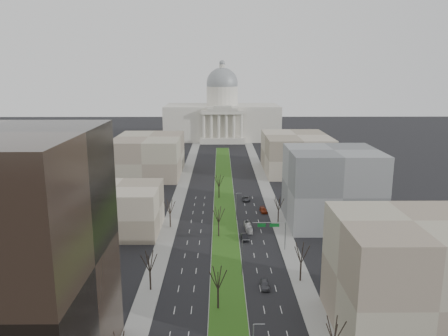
{
  "coord_description": "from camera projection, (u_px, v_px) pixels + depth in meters",
  "views": [
    {
      "loc": [
        -1.51,
        -41.73,
        48.33
      ],
      "look_at": [
        -0.14,
        111.32,
        13.85
      ],
      "focal_mm": 35.0,
      "sensor_mm": 36.0,
      "label": 1
    }
  ],
  "objects": [
    {
      "name": "building_grey_right",
      "position": [
        332.0,
        187.0,
        138.75
      ],
      "size": [
        28.0,
        26.0,
        24.0
      ],
      "primitive_type": "cube",
      "color": "slate",
      "rests_on": "ground"
    },
    {
      "name": "sidewalk_right",
      "position": [
        278.0,
        219.0,
        144.16
      ],
      "size": [
        5.0,
        330.0,
        0.15
      ],
      "primitive_type": "cube",
      "color": "gray",
      "rests_on": "ground"
    },
    {
      "name": "capitol",
      "position": [
        222.0,
        116.0,
        310.75
      ],
      "size": [
        80.0,
        46.0,
        55.0
      ],
      "color": "beige",
      "rests_on": "ground"
    },
    {
      "name": "tree_right_far",
      "position": [
        279.0,
        203.0,
        139.81
      ],
      "size": [
        5.04,
        5.04,
        9.07
      ],
      "color": "black",
      "rests_on": "ground"
    },
    {
      "name": "ground",
      "position": [
        224.0,
        198.0,
        168.41
      ],
      "size": [
        600.0,
        600.0,
        0.0
      ],
      "primitive_type": "plane",
      "color": "black",
      "rests_on": "ground"
    },
    {
      "name": "tree_median_b",
      "position": [
        219.0,
        214.0,
        127.83
      ],
      "size": [
        5.4,
        5.4,
        9.72
      ],
      "color": "black",
      "rests_on": "ground"
    },
    {
      "name": "tree_right_mid",
      "position": [
        301.0,
        253.0,
        100.65
      ],
      "size": [
        5.52,
        5.52,
        9.94
      ],
      "color": "black",
      "rests_on": "ground"
    },
    {
      "name": "building_far_right",
      "position": [
        296.0,
        153.0,
        210.63
      ],
      "size": [
        30.0,
        40.0,
        18.0
      ],
      "primitive_type": "cube",
      "color": "gray",
      "rests_on": "ground"
    },
    {
      "name": "tree_median_a",
      "position": [
        218.0,
        278.0,
        88.81
      ],
      "size": [
        5.4,
        5.4,
        9.72
      ],
      "color": "black",
      "rests_on": "ground"
    },
    {
      "name": "tree_median_c",
      "position": [
        219.0,
        180.0,
        166.85
      ],
      "size": [
        5.4,
        5.4,
        9.72
      ],
      "color": "black",
      "rests_on": "ground"
    },
    {
      "name": "mast_arm_signs",
      "position": [
        275.0,
        229.0,
        118.43
      ],
      "size": [
        9.12,
        0.24,
        8.09
      ],
      "color": "gray",
      "rests_on": "ground"
    },
    {
      "name": "median",
      "position": [
        224.0,
        199.0,
        167.4
      ],
      "size": [
        8.0,
        222.03,
        0.2
      ],
      "color": "#999993",
      "rests_on": "ground"
    },
    {
      "name": "streetlamp_median_c",
      "position": [
        236.0,
        206.0,
        143.0
      ],
      "size": [
        1.9,
        0.2,
        9.16
      ],
      "color": "gray",
      "rests_on": "ground"
    },
    {
      "name": "car_grey_near",
      "position": [
        265.0,
        284.0,
        98.81
      ],
      "size": [
        2.04,
        4.92,
        1.67
      ],
      "primitive_type": "imported",
      "rotation": [
        0.0,
        0.0,
        0.01
      ],
      "color": "#48494F",
      "rests_on": "ground"
    },
    {
      "name": "building_far_left",
      "position": [
        149.0,
        155.0,
        205.14
      ],
      "size": [
        30.0,
        40.0,
        18.0
      ],
      "primitive_type": "cube",
      "color": "gray",
      "rests_on": "ground"
    },
    {
      "name": "car_red",
      "position": [
        263.0,
        210.0,
        151.49
      ],
      "size": [
        2.68,
        5.48,
        1.54
      ],
      "primitive_type": "imported",
      "rotation": [
        0.0,
        0.0,
        0.1
      ],
      "color": "maroon",
      "rests_on": "ground"
    },
    {
      "name": "sidewalk_left",
      "position": [
        172.0,
        220.0,
        143.85
      ],
      "size": [
        5.0,
        330.0,
        0.15
      ],
      "primitive_type": "cube",
      "color": "gray",
      "rests_on": "ground"
    },
    {
      "name": "tree_right_near",
      "position": [
        335.0,
        330.0,
        71.49
      ],
      "size": [
        5.16,
        5.16,
        9.29
      ],
      "color": "black",
      "rests_on": "ground"
    },
    {
      "name": "car_black",
      "position": [
        245.0,
        237.0,
        126.99
      ],
      "size": [
        2.18,
        5.22,
        1.68
      ],
      "primitive_type": "imported",
      "rotation": [
        0.0,
        0.0,
        0.08
      ],
      "color": "black",
      "rests_on": "ground"
    },
    {
      "name": "building_tan_right",
      "position": [
        407.0,
        277.0,
        80.43
      ],
      "size": [
        26.0,
        24.0,
        22.0
      ],
      "primitive_type": "cube",
      "color": "gray",
      "rests_on": "ground"
    },
    {
      "name": "car_grey_far",
      "position": [
        246.0,
        199.0,
        164.92
      ],
      "size": [
        2.72,
        5.53,
        1.51
      ],
      "primitive_type": "imported",
      "rotation": [
        0.0,
        0.0,
        0.04
      ],
      "color": "#44444A",
      "rests_on": "ground"
    },
    {
      "name": "building_beige_left",
      "position": [
        117.0,
        209.0,
        132.44
      ],
      "size": [
        26.0,
        22.0,
        14.0
      ],
      "primitive_type": "cube",
      "color": "gray",
      "rests_on": "ground"
    },
    {
      "name": "tree_left_mid",
      "position": [
        150.0,
        261.0,
        96.48
      ],
      "size": [
        5.4,
        5.4,
        9.72
      ],
      "color": "black",
      "rests_on": "ground"
    },
    {
      "name": "streetlamp_median_b",
      "position": [
        242.0,
        257.0,
        103.97
      ],
      "size": [
        1.9,
        0.2,
        9.16
      ],
      "color": "gray",
      "rests_on": "ground"
    },
    {
      "name": "tree_left_far",
      "position": [
        170.0,
        207.0,
        135.54
      ],
      "size": [
        5.28,
        5.28,
        9.5
      ],
      "color": "black",
      "rests_on": "ground"
    },
    {
      "name": "box_van",
      "position": [
        248.0,
        227.0,
        133.97
      ],
      "size": [
        2.3,
        7.85,
        2.16
      ],
      "primitive_type": "imported",
      "rotation": [
        0.0,
        0.0,
        0.06
      ],
      "color": "silver",
      "rests_on": "ground"
    }
  ]
}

